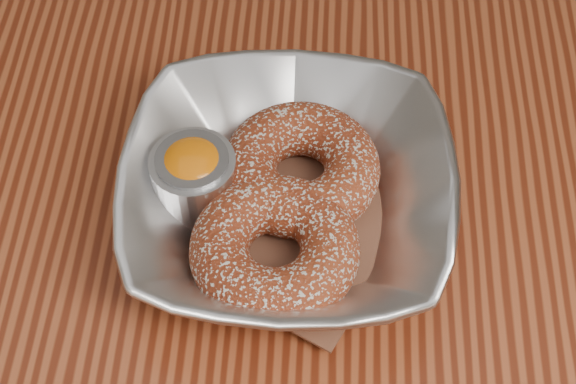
{
  "coord_description": "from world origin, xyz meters",
  "views": [
    {
      "loc": [
        0.13,
        -0.24,
        1.23
      ],
      "look_at": [
        0.11,
        0.08,
        0.78
      ],
      "focal_mm": 55.0,
      "sensor_mm": 36.0,
      "label": 1
    }
  ],
  "objects_px": {
    "table": "(121,380)",
    "donut_front": "(275,249)",
    "serving_bowl": "(288,196)",
    "donut_back": "(301,168)",
    "ramekin": "(194,176)"
  },
  "relations": [
    {
      "from": "table",
      "to": "donut_front",
      "type": "bearing_deg",
      "value": 17.93
    },
    {
      "from": "table",
      "to": "donut_back",
      "type": "bearing_deg",
      "value": 38.68
    },
    {
      "from": "table",
      "to": "donut_front",
      "type": "xyz_separation_m",
      "value": [
        0.11,
        0.03,
        0.13
      ]
    },
    {
      "from": "serving_bowl",
      "to": "ramekin",
      "type": "relative_size",
      "value": 3.86
    },
    {
      "from": "ramekin",
      "to": "donut_front",
      "type": "bearing_deg",
      "value": -42.4
    },
    {
      "from": "table",
      "to": "donut_back",
      "type": "relative_size",
      "value": 11.77
    },
    {
      "from": "donut_front",
      "to": "ramekin",
      "type": "distance_m",
      "value": 0.07
    },
    {
      "from": "donut_back",
      "to": "donut_front",
      "type": "distance_m",
      "value": 0.06
    },
    {
      "from": "serving_bowl",
      "to": "donut_back",
      "type": "distance_m",
      "value": 0.02
    },
    {
      "from": "donut_back",
      "to": "ramekin",
      "type": "bearing_deg",
      "value": -169.51
    },
    {
      "from": "serving_bowl",
      "to": "ramekin",
      "type": "height_order",
      "value": "ramekin"
    },
    {
      "from": "serving_bowl",
      "to": "donut_back",
      "type": "relative_size",
      "value": 2.05
    },
    {
      "from": "table",
      "to": "ramekin",
      "type": "height_order",
      "value": "ramekin"
    },
    {
      "from": "serving_bowl",
      "to": "donut_front",
      "type": "xyz_separation_m",
      "value": [
        -0.01,
        -0.04,
        0.0
      ]
    },
    {
      "from": "donut_front",
      "to": "ramekin",
      "type": "bearing_deg",
      "value": 137.6
    }
  ]
}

